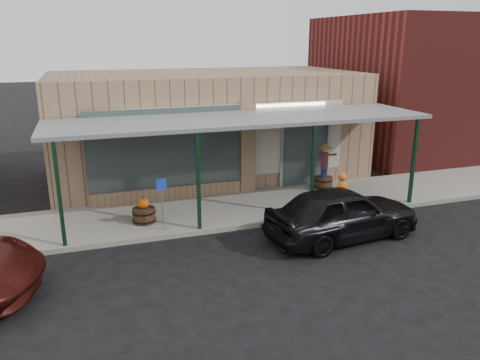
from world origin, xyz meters
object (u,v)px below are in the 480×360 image
object	(u,v)px
handicap_sign	(162,197)
barrel_scarecrow	(324,173)
parked_sedan	(342,213)
barrel_pumpkin	(144,213)

from	to	relation	value
handicap_sign	barrel_scarecrow	bearing A→B (deg)	-0.22
parked_sedan	barrel_pumpkin	bearing A→B (deg)	56.40
handicap_sign	parked_sedan	world-z (taller)	handicap_sign
barrel_scarecrow	barrel_pumpkin	size ratio (longest dim) A/B	2.02
barrel_pumpkin	barrel_scarecrow	bearing A→B (deg)	11.15
barrel_pumpkin	parked_sedan	world-z (taller)	parked_sedan
barrel_pumpkin	handicap_sign	size ratio (longest dim) A/B	0.54
barrel_scarecrow	parked_sedan	distance (m)	4.24
barrel_scarecrow	barrel_pumpkin	bearing A→B (deg)	-162.42
barrel_pumpkin	parked_sedan	size ratio (longest dim) A/B	0.18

